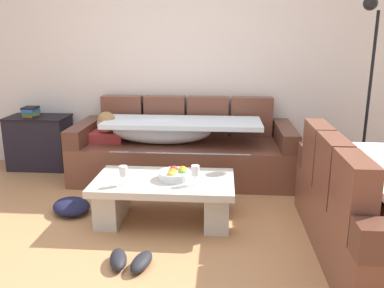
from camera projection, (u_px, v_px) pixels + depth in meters
The scene contains 13 objects.
ground_plane at pixel (133, 247), 3.10m from camera, with size 14.00×14.00×0.00m, color #B1784C.
back_wall at pixel (168, 55), 4.82m from camera, with size 9.00×0.10×2.70m, color silver.
couch_along_wall at pixel (180, 149), 4.56m from camera, with size 2.42×0.92×0.88m.
couch_near_window at pixel (379, 212), 2.92m from camera, with size 0.92×1.79×0.88m.
coffee_table at pixel (164, 195), 3.50m from camera, with size 1.20×0.68×0.38m.
fruit_bowl at pixel (175, 174), 3.45m from camera, with size 0.28×0.28×0.10m.
wine_glass_near_left at pixel (123, 172), 3.29m from camera, with size 0.07×0.07×0.17m.
wine_glass_near_right at pixel (195, 171), 3.31m from camera, with size 0.07×0.07×0.17m.
side_cabinet at pixel (40, 142), 4.91m from camera, with size 0.72×0.44×0.64m.
book_stack_on_cabinet at pixel (31, 111), 4.82m from camera, with size 0.17×0.25×0.12m.
floor_lamp at pixel (367, 81), 4.18m from camera, with size 0.33×0.31×1.95m.
pair_of_shoes at pixel (130, 261), 2.83m from camera, with size 0.35×0.31×0.09m.
crumpled_garment at pixel (71, 206), 3.70m from camera, with size 0.40×0.32×0.12m, color #191933.
Camera 1 is at (0.67, -2.74, 1.56)m, focal length 37.76 mm.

